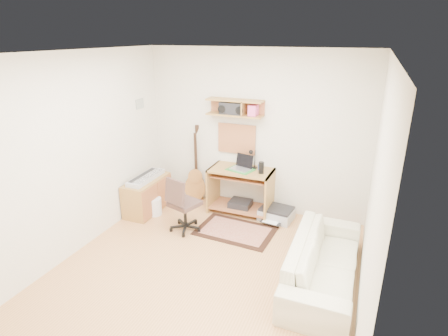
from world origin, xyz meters
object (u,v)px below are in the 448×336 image
at_px(desk, 241,191).
at_px(task_chair, 185,204).
at_px(printer, 276,214).
at_px(sofa, 324,255).
at_px(cabinet, 147,195).

xyz_separation_m(desk, task_chair, (-0.57, -0.86, 0.06)).
relative_size(task_chair, printer, 1.72).
bearing_deg(task_chair, desk, 74.14).
bearing_deg(desk, printer, -3.02).
distance_m(desk, sofa, 2.02).
bearing_deg(printer, sofa, -48.73).
relative_size(task_chair, sofa, 0.46).
bearing_deg(task_chair, sofa, 4.27).
height_order(desk, task_chair, task_chair).
relative_size(printer, sofa, 0.27).
xyz_separation_m(desk, sofa, (1.51, -1.35, -0.01)).
height_order(desk, cabinet, desk).
distance_m(cabinet, sofa, 3.08).
height_order(cabinet, printer, cabinet).
relative_size(cabinet, printer, 1.78).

